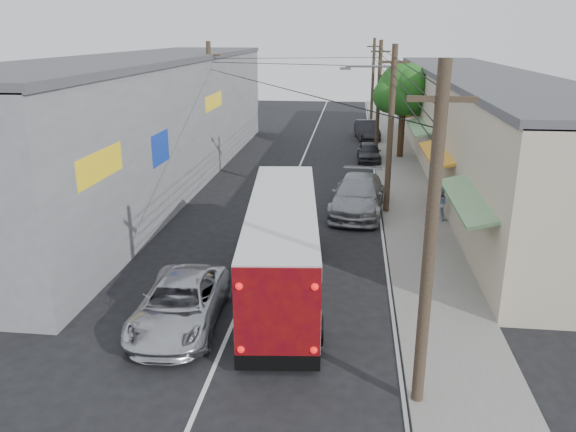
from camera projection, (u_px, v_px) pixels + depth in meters
name	position (u px, v px, depth m)	size (l,w,h in m)	color
ground	(223.00, 346.00, 15.95)	(120.00, 120.00, 0.00)	black
sidewalk	(402.00, 178.00, 34.09)	(3.00, 80.00, 0.12)	slate
building_right	(476.00, 123.00, 34.53)	(7.09, 40.00, 6.25)	#BDB496
building_left	(148.00, 119.00, 32.73)	(7.20, 36.00, 7.25)	gray
utility_poles	(348.00, 109.00, 33.50)	(11.80, 45.28, 8.00)	#473828
street_tree	(405.00, 91.00, 38.30)	(4.40, 4.00, 6.60)	#3F2B19
coach_bus	(283.00, 244.00, 19.18)	(3.31, 10.89, 3.09)	silver
jeepney	(180.00, 304.00, 16.83)	(2.37, 5.14, 1.43)	silver
parked_suv	(358.00, 195.00, 27.53)	(2.44, 6.00, 1.74)	gray
parked_car_mid	(369.00, 152.00, 38.56)	(1.56, 3.87, 1.32)	#28292E
parked_car_far	(367.00, 130.00, 46.57)	(1.63, 4.67, 1.54)	black
pedestrian_near	(431.00, 218.00, 23.73)	(0.65, 0.42, 1.77)	#C86A7D
pedestrian_far	(440.00, 204.00, 26.10)	(0.75, 0.59, 1.55)	#8CACCD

